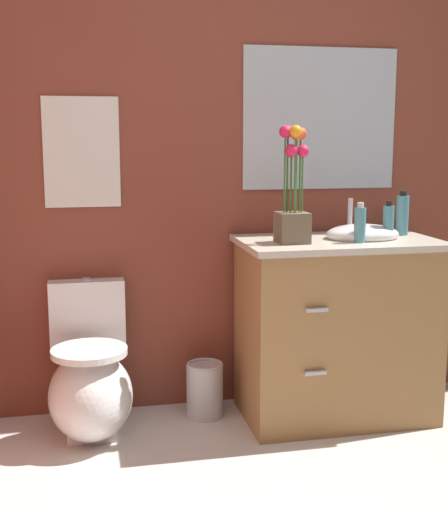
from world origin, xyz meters
name	(u,v)px	position (x,y,z in m)	size (l,w,h in m)	color
wall_back	(280,159)	(0.20, 1.69, 1.25)	(4.22, 0.05, 2.50)	brown
toilet	(90,383)	(-0.79, 1.39, 0.24)	(0.38, 0.59, 0.69)	white
vanity_cabinet	(337,326)	(0.40, 1.37, 0.45)	(0.94, 0.56, 1.06)	#9E7242
flower_vase	(293,197)	(0.15, 1.31, 1.09)	(0.14, 0.14, 0.53)	brown
soap_bottle	(388,222)	(0.62, 1.32, 0.96)	(0.05, 0.05, 0.18)	teal
lotion_bottle	(360,224)	(0.45, 1.26, 0.96)	(0.05, 0.05, 0.18)	teal
hand_wash_bottle	(402,215)	(0.76, 1.45, 0.98)	(0.06, 0.06, 0.22)	teal
trash_bin	(205,389)	(-0.23, 1.48, 0.14)	(0.18, 0.18, 0.27)	#B7B7BC
wall_poster	(82,152)	(-0.79, 1.66, 1.29)	(0.35, 0.01, 0.52)	silver
wall_mirror	(320,119)	(0.40, 1.66, 1.45)	(0.80, 0.01, 0.70)	#B2BCC6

